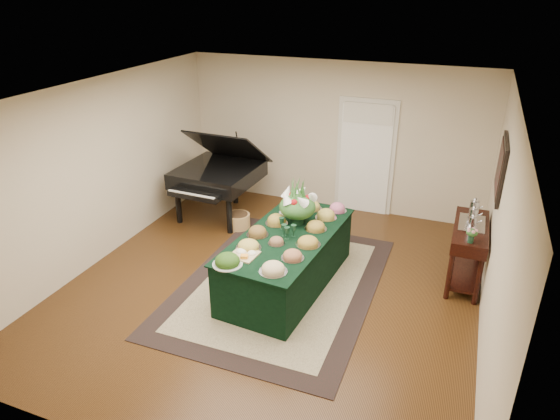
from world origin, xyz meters
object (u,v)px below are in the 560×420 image
at_px(grand_piano, 218,174).
at_px(mahogany_sideboard, 469,239).
at_px(floral_centerpiece, 298,202).
at_px(buffet_table, 287,260).

relative_size(grand_piano, mahogany_sideboard, 1.33).
xyz_separation_m(floral_centerpiece, grand_piano, (-1.95, 1.30, -0.30)).
distance_m(buffet_table, grand_piano, 2.62).
bearing_deg(buffet_table, floral_centerpiece, 89.98).
height_order(floral_centerpiece, mahogany_sideboard, floral_centerpiece).
bearing_deg(floral_centerpiece, buffet_table, -90.02).
height_order(grand_piano, mahogany_sideboard, grand_piano).
relative_size(buffet_table, mahogany_sideboard, 1.98).
relative_size(floral_centerpiece, mahogany_sideboard, 0.43).
distance_m(grand_piano, mahogany_sideboard, 4.32).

